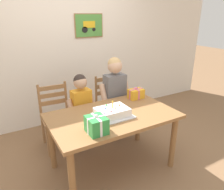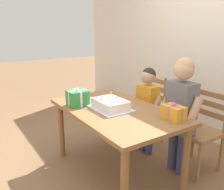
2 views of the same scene
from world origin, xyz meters
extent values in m
plane|color=#846042|center=(0.00, 0.00, 0.00)|extent=(20.00, 20.00, 0.00)
cube|color=silver|center=(0.00, 1.60, 1.30)|extent=(6.40, 0.08, 2.60)
cube|color=olive|center=(0.43, 1.55, 1.64)|extent=(0.51, 0.02, 0.39)
cube|color=#4C8E3D|center=(0.43, 1.54, 1.64)|extent=(0.48, 0.01, 0.36)
cube|color=gold|center=(0.43, 1.54, 1.66)|extent=(0.22, 0.01, 0.11)
cylinder|color=black|center=(0.34, 1.54, 1.58)|extent=(0.10, 0.01, 0.10)
cylinder|color=black|center=(0.51, 1.54, 1.58)|extent=(0.06, 0.01, 0.06)
cube|color=olive|center=(0.00, 0.00, 0.72)|extent=(1.47, 0.88, 0.04)
cylinder|color=olive|center=(-0.65, -0.36, 0.35)|extent=(0.07, 0.07, 0.70)
cylinder|color=olive|center=(0.65, -0.36, 0.35)|extent=(0.07, 0.07, 0.70)
cylinder|color=olive|center=(-0.65, 0.36, 0.35)|extent=(0.07, 0.07, 0.70)
cylinder|color=olive|center=(0.65, 0.36, 0.35)|extent=(0.07, 0.07, 0.70)
cube|color=silver|center=(-0.03, -0.05, 0.75)|extent=(0.44, 0.34, 0.01)
cube|color=white|center=(-0.03, -0.05, 0.80)|extent=(0.36, 0.26, 0.09)
cylinder|color=orange|center=(-0.03, -0.04, 0.88)|extent=(0.01, 0.01, 0.07)
sphere|color=yellow|center=(-0.03, -0.04, 0.92)|extent=(0.02, 0.02, 0.02)
sphere|color=green|center=(-0.05, 0.05, 0.85)|extent=(0.02, 0.02, 0.02)
sphere|color=yellow|center=(0.00, -0.07, 0.85)|extent=(0.01, 0.01, 0.01)
sphere|color=purple|center=(-0.17, -0.13, 0.85)|extent=(0.01, 0.01, 0.01)
sphere|color=red|center=(-0.09, -0.12, 0.85)|extent=(0.02, 0.02, 0.02)
sphere|color=orange|center=(0.08, -0.02, 0.85)|extent=(0.02, 0.02, 0.02)
sphere|color=blue|center=(-0.10, -0.02, 0.85)|extent=(0.02, 0.02, 0.02)
cube|color=gold|center=(0.53, 0.28, 0.81)|extent=(0.20, 0.14, 0.13)
cube|color=#DB668E|center=(0.53, 0.28, 0.81)|extent=(0.21, 0.02, 0.14)
cube|color=#DB668E|center=(0.53, 0.28, 0.81)|extent=(0.02, 0.14, 0.14)
sphere|color=#DB668E|center=(0.53, 0.28, 0.88)|extent=(0.04, 0.04, 0.04)
cube|color=#2D8E42|center=(-0.34, -0.27, 0.82)|extent=(0.18, 0.21, 0.16)
cube|color=white|center=(-0.34, -0.27, 0.82)|extent=(0.19, 0.02, 0.17)
cube|color=white|center=(-0.34, -0.27, 0.82)|extent=(0.02, 0.21, 0.17)
sphere|color=white|center=(-0.34, -0.27, 0.92)|extent=(0.04, 0.04, 0.04)
cube|color=#996B42|center=(-0.45, 0.79, 0.45)|extent=(0.44, 0.44, 0.04)
cylinder|color=#996B42|center=(-0.27, 0.59, 0.21)|extent=(0.04, 0.04, 0.43)
cylinder|color=#996B42|center=(-0.65, 0.61, 0.21)|extent=(0.04, 0.04, 0.43)
cylinder|color=#996B42|center=(-0.25, 0.97, 0.21)|extent=(0.04, 0.04, 0.43)
cylinder|color=#996B42|center=(-0.63, 0.99, 0.21)|extent=(0.04, 0.04, 0.43)
cylinder|color=#996B42|center=(-0.25, 0.97, 0.70)|extent=(0.04, 0.04, 0.45)
cylinder|color=#996B42|center=(-0.63, 0.99, 0.70)|extent=(0.04, 0.04, 0.45)
cube|color=#996B42|center=(-0.44, 0.98, 0.63)|extent=(0.36, 0.04, 0.06)
cube|color=#996B42|center=(-0.44, 0.98, 0.74)|extent=(0.36, 0.04, 0.06)
cube|color=#996B42|center=(-0.44, 0.98, 0.85)|extent=(0.36, 0.04, 0.06)
cube|color=#996B42|center=(0.45, 0.79, 0.45)|extent=(0.42, 0.42, 0.04)
cylinder|color=#996B42|center=(0.64, 0.60, 0.21)|extent=(0.04, 0.04, 0.43)
cylinder|color=#996B42|center=(0.26, 0.60, 0.21)|extent=(0.04, 0.04, 0.43)
cylinder|color=#996B42|center=(0.64, 0.98, 0.21)|extent=(0.04, 0.04, 0.43)
cylinder|color=#996B42|center=(0.26, 0.98, 0.21)|extent=(0.04, 0.04, 0.43)
cylinder|color=#996B42|center=(0.64, 0.98, 0.70)|extent=(0.04, 0.04, 0.45)
cylinder|color=#996B42|center=(0.26, 0.98, 0.70)|extent=(0.04, 0.04, 0.45)
cube|color=#996B42|center=(0.45, 0.98, 0.63)|extent=(0.36, 0.02, 0.06)
cube|color=#996B42|center=(0.45, 0.98, 0.74)|extent=(0.36, 0.02, 0.06)
cube|color=#996B42|center=(0.45, 0.98, 0.85)|extent=(0.36, 0.02, 0.06)
cylinder|color=#38426B|center=(0.43, 0.57, 0.24)|extent=(0.10, 0.10, 0.48)
cylinder|color=#38426B|center=(0.30, 0.58, 0.24)|extent=(0.10, 0.10, 0.48)
cube|color=slate|center=(0.37, 0.58, 0.75)|extent=(0.30, 0.19, 0.55)
cylinder|color=tan|center=(0.55, 0.53, 0.74)|extent=(0.09, 0.23, 0.37)
cylinder|color=tan|center=(0.18, 0.54, 0.74)|extent=(0.09, 0.23, 0.37)
sphere|color=tan|center=(0.37, 0.58, 1.15)|extent=(0.21, 0.21, 0.21)
sphere|color=tan|center=(0.37, 0.59, 1.18)|extent=(0.20, 0.20, 0.20)
cylinder|color=#38426B|center=(-0.10, 0.58, 0.21)|extent=(0.09, 0.09, 0.41)
cylinder|color=#38426B|center=(-0.22, 0.57, 0.21)|extent=(0.09, 0.09, 0.41)
cube|color=orange|center=(-0.16, 0.58, 0.65)|extent=(0.27, 0.17, 0.47)
cylinder|color=tan|center=(0.01, 0.55, 0.64)|extent=(0.08, 0.20, 0.32)
cylinder|color=tan|center=(-0.32, 0.53, 0.64)|extent=(0.08, 0.20, 0.32)
sphere|color=tan|center=(-0.16, 0.58, 1.00)|extent=(0.18, 0.18, 0.18)
sphere|color=#2D231E|center=(-0.16, 0.59, 1.02)|extent=(0.17, 0.17, 0.17)
camera|label=1|loc=(-1.13, -1.96, 1.85)|focal=34.62mm
camera|label=2|loc=(1.98, -1.36, 1.57)|focal=39.06mm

